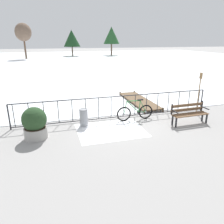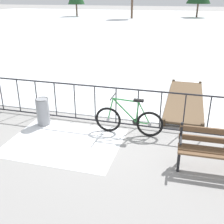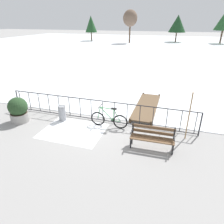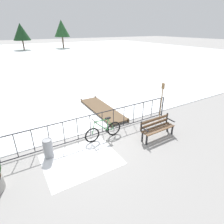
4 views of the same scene
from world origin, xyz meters
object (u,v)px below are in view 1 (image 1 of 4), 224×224
Objects in this scene: park_bench at (189,112)px; planter_with_shrub at (35,123)px; trash_bin at (84,117)px; bicycle_near_railing at (135,112)px; oar_upright at (199,90)px.

park_bench is 1.36× the size of planter_with_shrub.
planter_with_shrub reaches higher than trash_bin.
oar_upright is at bearing 0.18° from bicycle_near_railing.
oar_upright is (3.26, 0.01, 0.77)m from bicycle_near_railing.
bicycle_near_railing is 3.35m from oar_upright.
planter_with_shrub is at bearing -159.84° from trash_bin.
bicycle_near_railing is 2.32m from trash_bin.
park_bench is 0.81× the size of oar_upright.
planter_with_shrub is (-4.20, -0.75, 0.22)m from bicycle_near_railing.
oar_upright reaches higher than park_bench.
trash_bin is at bearing 20.16° from planter_with_shrub.
bicycle_near_railing is 1.06× the size of park_bench.
park_bench is at bearing -139.16° from oar_upright.
oar_upright is (7.46, 0.76, 0.55)m from planter_with_shrub.
trash_bin is at bearing -178.56° from bicycle_near_railing.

